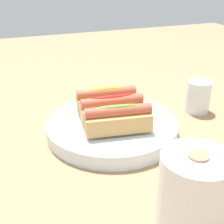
# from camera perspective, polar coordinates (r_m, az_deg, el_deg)

# --- Properties ---
(ground_plane) EXTENTS (2.40, 2.40, 0.00)m
(ground_plane) POSITION_cam_1_polar(r_m,az_deg,el_deg) (0.77, 1.07, -3.94)
(ground_plane) COLOR #9E7A56
(serving_bowl) EXTENTS (0.32, 0.32, 0.04)m
(serving_bowl) POSITION_cam_1_polar(r_m,az_deg,el_deg) (0.76, -0.00, -2.54)
(serving_bowl) COLOR silver
(serving_bowl) RESTS_ON ground_plane
(hotdog_front) EXTENTS (0.15, 0.07, 0.06)m
(hotdog_front) POSITION_cam_1_polar(r_m,az_deg,el_deg) (0.79, -1.01, 2.21)
(hotdog_front) COLOR tan
(hotdog_front) RESTS_ON serving_bowl
(hotdog_back) EXTENTS (0.15, 0.06, 0.06)m
(hotdog_back) POSITION_cam_1_polar(r_m,az_deg,el_deg) (0.74, -0.00, 0.55)
(hotdog_back) COLOR tan
(hotdog_back) RESTS_ON serving_bowl
(hotdog_side) EXTENTS (0.16, 0.07, 0.06)m
(hotdog_side) POSITION_cam_1_polar(r_m,az_deg,el_deg) (0.69, 1.15, -1.35)
(hotdog_side) COLOR tan
(hotdog_side) RESTS_ON serving_bowl
(water_glass) EXTENTS (0.07, 0.07, 0.09)m
(water_glass) POSITION_cam_1_polar(r_m,az_deg,el_deg) (0.90, 15.54, 2.47)
(water_glass) COLOR white
(water_glass) RESTS_ON ground_plane
(paper_towel_roll) EXTENTS (0.11, 0.11, 0.13)m
(paper_towel_roll) POSITION_cam_1_polar(r_m,az_deg,el_deg) (0.51, 14.72, -14.14)
(paper_towel_roll) COLOR white
(paper_towel_roll) RESTS_ON ground_plane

